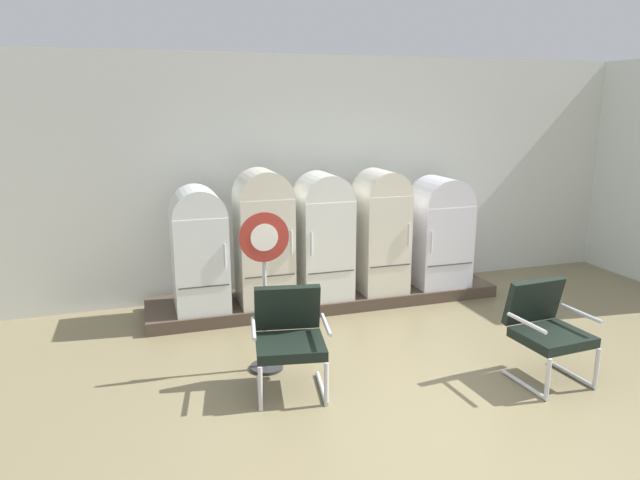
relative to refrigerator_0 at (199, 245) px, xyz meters
The scene contains 11 objects.
ground 3.46m from the refrigerator_0, 61.81° to the right, with size 12.00×10.00×0.05m, color #807352.
back_wall 1.85m from the refrigerator_0, 24.59° to the left, with size 11.76×0.12×3.11m.
display_plinth 1.78m from the refrigerator_0, ahead, with size 4.46×0.95×0.15m, color #4B3D31.
refrigerator_0 is the anchor object (origin of this frame).
refrigerator_1 0.76m from the refrigerator_0, ahead, with size 0.63×0.62×1.61m.
refrigerator_2 1.50m from the refrigerator_0, ahead, with size 0.62×0.65×1.54m.
refrigerator_3 2.27m from the refrigerator_0, ahead, with size 0.58×0.65×1.55m.
refrigerator_4 3.11m from the refrigerator_0, ahead, with size 0.70×0.65×1.43m.
armchair_left 2.07m from the refrigerator_0, 73.86° to the right, with size 0.74×0.73×0.92m.
armchair_right 3.81m from the refrigerator_0, 40.88° to the right, with size 0.70×0.68×0.92m.
sign_stand 1.60m from the refrigerator_0, 73.85° to the right, with size 0.46×0.32×1.55m.
Camera 1 is at (-2.18, -3.57, 2.51)m, focal length 31.96 mm.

